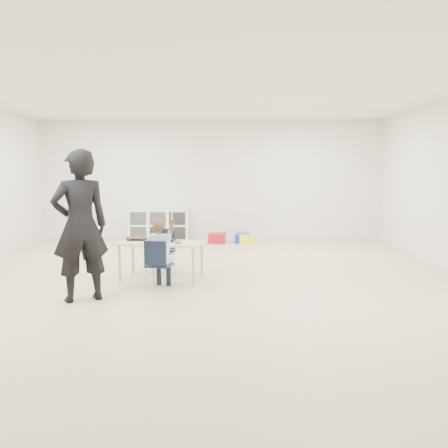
{
  "coord_description": "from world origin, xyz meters",
  "views": [
    {
      "loc": [
        0.47,
        -6.71,
        1.58
      ],
      "look_at": [
        0.38,
        -0.05,
        0.85
      ],
      "focal_mm": 38.0,
      "sensor_mm": 36.0,
      "label": 1
    }
  ],
  "objects_px": {
    "table": "(161,260)",
    "chair_near": "(159,264)",
    "cubby_shelf": "(159,225)",
    "adult": "(80,226)",
    "child": "(159,250)"
  },
  "relations": [
    {
      "from": "table",
      "to": "cubby_shelf",
      "type": "bearing_deg",
      "value": 110.02
    },
    {
      "from": "table",
      "to": "chair_near",
      "type": "xyz_separation_m",
      "value": [
        0.05,
        -0.54,
        0.05
      ]
    },
    {
      "from": "cubby_shelf",
      "to": "adult",
      "type": "height_order",
      "value": "adult"
    },
    {
      "from": "cubby_shelf",
      "to": "adult",
      "type": "distance_m",
      "value": 5.31
    },
    {
      "from": "chair_near",
      "to": "cubby_shelf",
      "type": "xyz_separation_m",
      "value": [
        -0.7,
        4.66,
        0.01
      ]
    },
    {
      "from": "child",
      "to": "chair_near",
      "type": "bearing_deg",
      "value": -78.98
    },
    {
      "from": "table",
      "to": "adult",
      "type": "bearing_deg",
      "value": -113.85
    },
    {
      "from": "cubby_shelf",
      "to": "table",
      "type": "bearing_deg",
      "value": -80.99
    },
    {
      "from": "table",
      "to": "chair_near",
      "type": "bearing_deg",
      "value": -74.07
    },
    {
      "from": "child",
      "to": "adult",
      "type": "height_order",
      "value": "adult"
    },
    {
      "from": "table",
      "to": "chair_near",
      "type": "distance_m",
      "value": 0.55
    },
    {
      "from": "adult",
      "to": "table",
      "type": "bearing_deg",
      "value": -154.82
    },
    {
      "from": "table",
      "to": "child",
      "type": "height_order",
      "value": "child"
    },
    {
      "from": "table",
      "to": "cubby_shelf",
      "type": "relative_size",
      "value": 0.94
    },
    {
      "from": "table",
      "to": "adult",
      "type": "distance_m",
      "value": 1.56
    }
  ]
}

